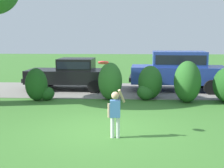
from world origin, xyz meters
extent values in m
plane|color=#3D752D|center=(0.00, 0.00, 0.00)|extent=(80.00, 80.00, 0.00)
cube|color=gray|center=(0.00, 6.51, 0.01)|extent=(28.00, 4.40, 0.02)
ellipsoid|color=#1E511C|center=(-3.05, 3.90, 0.67)|extent=(0.92, 0.75, 1.34)
ellipsoid|color=#1E511C|center=(-2.65, 4.01, 0.28)|extent=(0.62, 0.62, 0.56)
ellipsoid|color=#33702B|center=(-0.04, 4.27, 0.78)|extent=(1.00, 1.12, 1.55)
ellipsoid|color=#286023|center=(1.64, 4.57, 0.70)|extent=(1.02, 1.17, 1.40)
ellipsoid|color=#286023|center=(1.44, 4.27, 0.33)|extent=(0.73, 0.73, 0.65)
ellipsoid|color=#286023|center=(3.06, 3.89, 0.83)|extent=(1.06, 1.23, 1.66)
ellipsoid|color=#286023|center=(3.07, 3.90, 0.26)|extent=(0.58, 0.58, 0.52)
cube|color=black|center=(-2.15, 6.62, 0.68)|extent=(4.25, 1.95, 0.64)
cube|color=black|center=(-1.84, 6.61, 1.28)|extent=(1.72, 1.66, 0.56)
cube|color=black|center=(-1.84, 6.61, 1.28)|extent=(1.59, 1.68, 0.34)
cylinder|color=black|center=(-3.48, 5.71, 0.30)|extent=(0.61, 0.24, 0.60)
cylinder|color=black|center=(-3.43, 7.59, 0.30)|extent=(0.61, 0.24, 0.60)
cylinder|color=black|center=(-0.88, 5.64, 0.30)|extent=(0.61, 0.24, 0.60)
cylinder|color=black|center=(-0.83, 7.52, 0.30)|extent=(0.61, 0.24, 0.60)
cube|color=black|center=(-4.29, 6.67, 0.52)|extent=(0.17, 1.75, 0.20)
cube|color=black|center=(-0.01, 6.56, 0.52)|extent=(0.17, 1.75, 0.20)
cube|color=#28429E|center=(3.14, 6.56, 0.80)|extent=(4.59, 2.09, 0.80)
cube|color=#28429E|center=(3.14, 6.56, 1.56)|extent=(2.56, 1.75, 0.72)
cube|color=black|center=(3.14, 6.56, 1.56)|extent=(2.36, 1.76, 0.43)
cylinder|color=black|center=(1.69, 5.70, 0.34)|extent=(0.69, 0.26, 0.68)
cylinder|color=black|center=(1.80, 7.58, 0.34)|extent=(0.69, 0.26, 0.68)
cylinder|color=black|center=(4.48, 5.54, 0.34)|extent=(0.69, 0.26, 0.68)
cylinder|color=black|center=(4.58, 7.42, 0.34)|extent=(0.69, 0.26, 0.68)
cube|color=black|center=(0.85, 6.69, 0.60)|extent=(0.22, 1.75, 0.20)
cylinder|color=white|center=(0.30, -0.62, 0.28)|extent=(0.10, 0.10, 0.55)
cylinder|color=white|center=(0.44, -0.62, 0.28)|extent=(0.10, 0.10, 0.55)
cube|color=#4C7FCC|center=(0.37, -0.62, 0.77)|extent=(0.26, 0.16, 0.44)
sphere|color=tan|center=(0.37, -0.62, 1.11)|extent=(0.20, 0.20, 0.20)
cylinder|color=tan|center=(0.53, -0.57, 1.09)|extent=(0.20, 0.23, 0.39)
cylinder|color=tan|center=(0.21, -0.62, 0.72)|extent=(0.07, 0.07, 0.36)
cylinder|color=red|center=(0.05, -0.31, 1.92)|extent=(0.28, 0.27, 0.11)
cylinder|color=#337FDB|center=(0.05, -0.31, 1.92)|extent=(0.16, 0.16, 0.08)
camera|label=1|loc=(0.68, -8.11, 2.56)|focal=48.34mm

